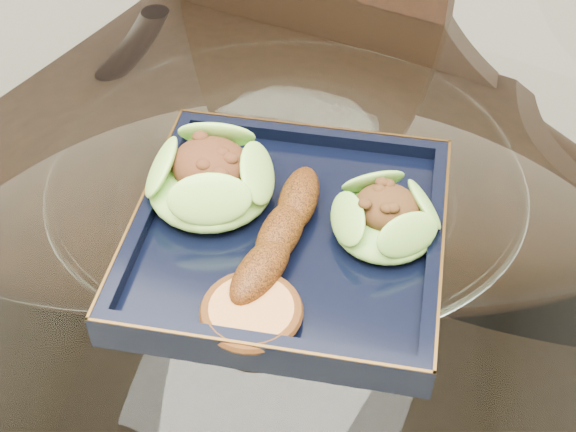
% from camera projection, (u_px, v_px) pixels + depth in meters
% --- Properties ---
extents(dining_table, '(1.13, 1.13, 0.77)m').
position_uv_depth(dining_table, '(287.00, 317.00, 0.87)').
color(dining_table, white).
rests_on(dining_table, ground).
extents(dining_chair, '(0.47, 0.47, 0.97)m').
position_uv_depth(dining_chair, '(266.00, 161.00, 1.14)').
color(dining_chair, black).
rests_on(dining_chair, ground).
extents(navy_plate, '(0.31, 0.31, 0.02)m').
position_uv_depth(navy_plate, '(288.00, 240.00, 0.71)').
color(navy_plate, black).
rests_on(navy_plate, dining_table).
extents(lettuce_wrap_left, '(0.12, 0.12, 0.04)m').
position_uv_depth(lettuce_wrap_left, '(210.00, 181.00, 0.72)').
color(lettuce_wrap_left, '#5AA830').
rests_on(lettuce_wrap_left, navy_plate).
extents(lettuce_wrap_right, '(0.11, 0.11, 0.03)m').
position_uv_depth(lettuce_wrap_right, '(385.00, 220.00, 0.69)').
color(lettuce_wrap_right, '#56992C').
rests_on(lettuce_wrap_right, navy_plate).
extents(roasted_plantain, '(0.04, 0.16, 0.03)m').
position_uv_depth(roasted_plantain, '(280.00, 233.00, 0.68)').
color(roasted_plantain, '#5E2D09').
rests_on(roasted_plantain, navy_plate).
extents(crumb_patty, '(0.07, 0.07, 0.01)m').
position_uv_depth(crumb_patty, '(252.00, 313.00, 0.63)').
color(crumb_patty, '#CD8144').
rests_on(crumb_patty, navy_plate).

